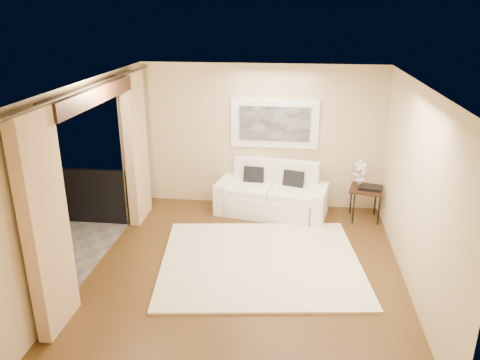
% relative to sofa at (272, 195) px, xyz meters
% --- Properties ---
extents(floor, '(5.00, 5.00, 0.00)m').
position_rel_sofa_xyz_m(floor, '(-0.25, -2.09, -0.34)').
color(floor, '#563919').
rests_on(floor, ground).
extents(room_shell, '(5.00, 6.40, 5.00)m').
position_rel_sofa_xyz_m(room_shell, '(-2.38, -2.09, 2.18)').
color(room_shell, white).
rests_on(room_shell, ground).
extents(balcony, '(1.81, 2.60, 1.17)m').
position_rel_sofa_xyz_m(balcony, '(-3.56, -2.09, -0.16)').
color(balcony, '#605B56').
rests_on(balcony, ground).
extents(curtains, '(0.16, 4.80, 2.64)m').
position_rel_sofa_xyz_m(curtains, '(-2.36, -2.09, 1.00)').
color(curtains, '#D5AF83').
rests_on(curtains, ground).
extents(artwork, '(1.62, 0.07, 0.92)m').
position_rel_sofa_xyz_m(artwork, '(-0.01, 0.37, 1.28)').
color(artwork, white).
rests_on(artwork, room_shell).
extents(rug, '(3.27, 2.94, 0.04)m').
position_rel_sofa_xyz_m(rug, '(-0.06, -1.89, -0.32)').
color(rug, '#FFF2CD').
rests_on(rug, floor).
extents(sofa, '(2.12, 1.21, 0.96)m').
position_rel_sofa_xyz_m(sofa, '(0.00, 0.00, 0.00)').
color(sofa, white).
rests_on(sofa, floor).
extents(side_table, '(0.65, 0.65, 0.60)m').
position_rel_sofa_xyz_m(side_table, '(1.68, -0.09, 0.20)').
color(side_table, black).
rests_on(side_table, floor).
extents(tray, '(0.43, 0.36, 0.05)m').
position_rel_sofa_xyz_m(tray, '(1.74, -0.12, 0.29)').
color(tray, black).
rests_on(tray, side_table).
extents(orchid, '(0.29, 0.23, 0.48)m').
position_rel_sofa_xyz_m(orchid, '(1.57, 0.02, 0.50)').
color(orchid, white).
rests_on(orchid, side_table).
extents(bistro_table, '(0.62, 0.62, 0.71)m').
position_rel_sofa_xyz_m(bistro_table, '(-3.83, -1.62, 0.29)').
color(bistro_table, black).
rests_on(bistro_table, balcony).
extents(balcony_chair_far, '(0.56, 0.57, 1.06)m').
position_rel_sofa_xyz_m(balcony_chair_far, '(-3.90, -1.69, 0.28)').
color(balcony_chair_far, black).
rests_on(balcony_chair_far, balcony).
extents(balcony_chair_near, '(0.47, 0.47, 0.86)m').
position_rel_sofa_xyz_m(balcony_chair_near, '(-3.43, -2.27, 0.15)').
color(balcony_chair_near, black).
rests_on(balcony_chair_near, balcony).
extents(ice_bucket, '(0.18, 0.18, 0.20)m').
position_rel_sofa_xyz_m(ice_bucket, '(-4.02, -1.51, 0.47)').
color(ice_bucket, white).
rests_on(ice_bucket, bistro_table).
extents(candle, '(0.06, 0.06, 0.07)m').
position_rel_sofa_xyz_m(candle, '(-3.75, -1.49, 0.41)').
color(candle, red).
rests_on(candle, bistro_table).
extents(vase, '(0.04, 0.04, 0.18)m').
position_rel_sofa_xyz_m(vase, '(-3.84, -1.77, 0.46)').
color(vase, silver).
rests_on(vase, bistro_table).
extents(glass_a, '(0.06, 0.06, 0.12)m').
position_rel_sofa_xyz_m(glass_a, '(-3.67, -1.66, 0.43)').
color(glass_a, white).
rests_on(glass_a, bistro_table).
extents(glass_b, '(0.06, 0.06, 0.12)m').
position_rel_sofa_xyz_m(glass_b, '(-3.62, -1.60, 0.43)').
color(glass_b, silver).
rests_on(glass_b, bistro_table).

